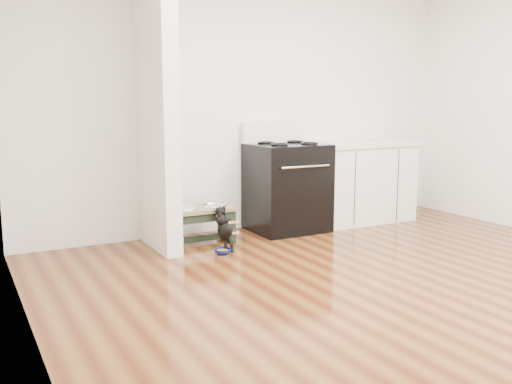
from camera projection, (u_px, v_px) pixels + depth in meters
name	position (u px, v px, depth m)	size (l,w,h in m)	color
ground	(413.00, 294.00, 4.10)	(5.00, 5.00, 0.00)	#441D0C
room_shell	(424.00, 64.00, 3.83)	(5.00, 5.00, 5.00)	silver
partition_wall	(157.00, 103.00, 5.15)	(0.15, 0.80, 2.70)	silver
oven_range	(287.00, 186.00, 6.01)	(0.76, 0.69, 1.14)	black
cabinet_run	(360.00, 182.00, 6.49)	(1.24, 0.64, 0.91)	silver
dog_feeder	(200.00, 218.00, 5.47)	(0.65, 0.35, 0.37)	black
puppy	(224.00, 227.00, 5.27)	(0.11, 0.34, 0.40)	black
floor_bowl	(223.00, 251.00, 5.15)	(0.17, 0.17, 0.05)	navy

